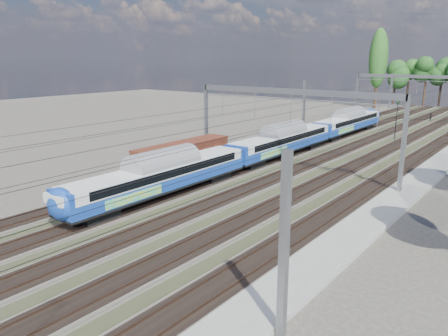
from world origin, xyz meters
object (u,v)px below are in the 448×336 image
Objects in this scene: freight_boxcar at (183,155)px; emu_train at (282,138)px; signal_near at (397,114)px; worker at (431,117)px.

emu_train is at bearing 70.70° from freight_boxcar.
signal_near is (12.03, 33.23, 2.05)m from freight_boxcar.
worker is (6.63, 45.95, -1.69)m from emu_train.
worker is (11.13, 58.80, -1.13)m from freight_boxcar.
emu_train is at bearing -108.00° from signal_near.
worker is at bearing 81.79° from emu_train.
freight_boxcar is 59.85m from worker.
signal_near reaches higher than emu_train.
emu_train is 21.77m from signal_near.
signal_near reaches higher than worker.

